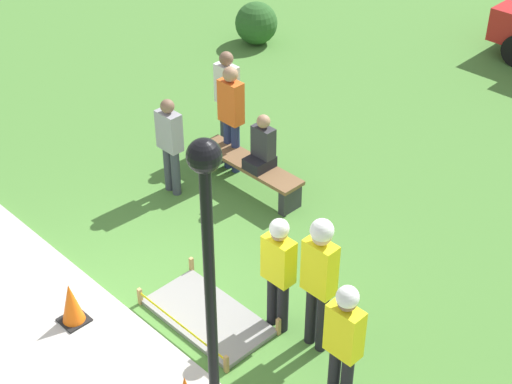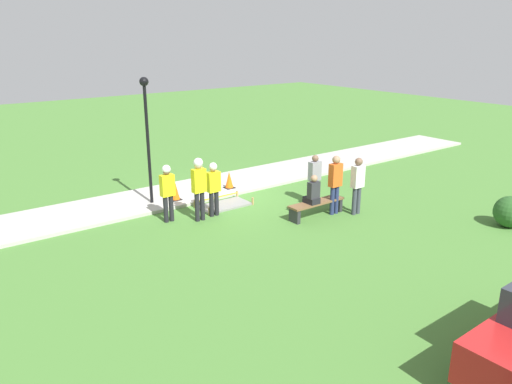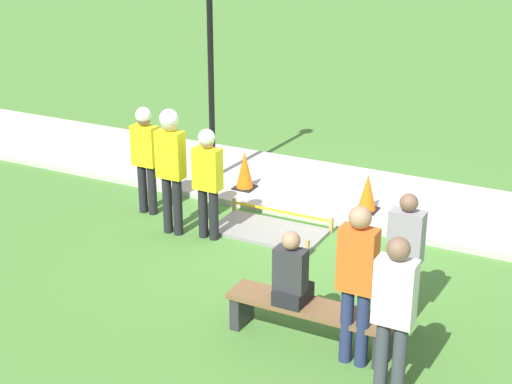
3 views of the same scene
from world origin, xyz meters
name	(u,v)px [view 1 (image 1 of 3)]	position (x,y,z in m)	size (l,w,h in m)	color
ground_plane	(134,318)	(0.00, 0.00, 0.00)	(60.00, 60.00, 0.00)	#477A33
sidewalk	(50,366)	(0.00, -1.24, 0.05)	(28.00, 2.48, 0.10)	#ADAAA3
wet_concrete_patch	(208,316)	(0.68, 0.67, 0.03)	(1.71, 0.94, 0.25)	gray
traffic_cone_near_patch	(71,303)	(-0.40, -0.62, 0.40)	(0.34, 0.34, 0.60)	black
park_bench	(250,169)	(-1.07, 3.14, 0.34)	(1.95, 0.44, 0.47)	#2D2D33
person_seated_on_bench	(262,147)	(-0.85, 3.19, 0.82)	(0.36, 0.44, 0.89)	black
worker_supervisor	(278,266)	(1.39, 1.22, 0.99)	(0.40, 0.24, 1.68)	black
worker_assistant	(344,337)	(2.73, 0.83, 1.03)	(0.40, 0.25, 1.74)	black
worker_trainee	(319,272)	(1.95, 1.31, 1.17)	(0.40, 0.28, 1.92)	black
bystander_in_orange_shirt	(231,113)	(-1.66, 3.30, 1.06)	(0.40, 0.24, 1.85)	navy
bystander_in_gray_shirt	(227,95)	(-2.20, 3.72, 1.02)	(0.40, 0.23, 1.78)	#383D47
bystander_in_white_shirt	(170,141)	(-1.85, 2.20, 0.92)	(0.40, 0.22, 1.63)	#383D47
lamppost_near	(210,281)	(2.50, -0.81, 2.71)	(0.28, 0.28, 3.99)	black
shrub_rounded_near	(256,23)	(-4.92, 7.10, 0.46)	(0.91, 0.91, 0.91)	#285623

